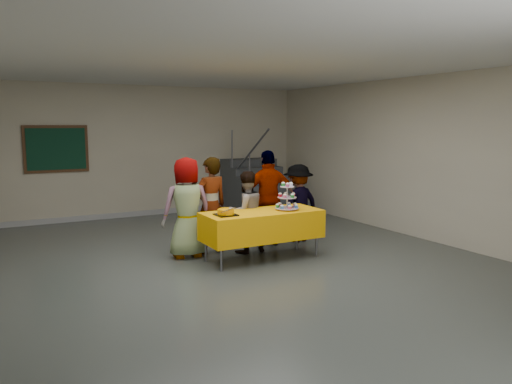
% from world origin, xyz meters
% --- Properties ---
extents(room_shell, '(10.00, 10.04, 3.02)m').
position_xyz_m(room_shell, '(0.00, 0.02, 2.13)').
color(room_shell, '#4C514C').
rests_on(room_shell, ground).
extents(bake_table, '(1.88, 0.78, 0.77)m').
position_xyz_m(bake_table, '(0.68, 0.35, 0.56)').
color(bake_table, '#595960').
rests_on(bake_table, ground).
extents(cupcake_stand, '(0.38, 0.38, 0.44)m').
position_xyz_m(cupcake_stand, '(1.09, 0.28, 0.93)').
color(cupcake_stand, silver).
rests_on(cupcake_stand, bake_table).
extents(bear_cake, '(0.32, 0.36, 0.12)m').
position_xyz_m(bear_cake, '(0.03, 0.30, 0.83)').
color(bear_cake, black).
rests_on(bear_cake, bake_table).
extents(schoolchild_a, '(0.83, 0.59, 1.61)m').
position_xyz_m(schoolchild_a, '(-0.31, 1.05, 0.81)').
color(schoolchild_a, slate).
rests_on(schoolchild_a, ground).
extents(schoolchild_b, '(0.63, 0.46, 1.59)m').
position_xyz_m(schoolchild_b, '(0.13, 1.11, 0.80)').
color(schoolchild_b, '#5D5C66').
rests_on(schoolchild_b, ground).
extents(schoolchild_c, '(0.67, 0.52, 1.36)m').
position_xyz_m(schoolchild_c, '(0.65, 0.86, 0.68)').
color(schoolchild_c, '#5D5C65').
rests_on(schoolchild_c, ground).
extents(schoolchild_d, '(1.05, 0.63, 1.68)m').
position_xyz_m(schoolchild_d, '(1.24, 1.12, 0.84)').
color(schoolchild_d, slate).
rests_on(schoolchild_d, ground).
extents(schoolchild_e, '(0.98, 0.67, 1.41)m').
position_xyz_m(schoolchild_e, '(1.85, 1.12, 0.70)').
color(schoolchild_e, slate).
rests_on(schoolchild_e, ground).
extents(staircase, '(1.30, 2.40, 2.04)m').
position_xyz_m(staircase, '(2.70, 4.13, 0.49)').
color(staircase, '#424447').
rests_on(staircase, ground).
extents(noticeboard, '(1.30, 0.05, 1.00)m').
position_xyz_m(noticeboard, '(-1.76, 4.96, 1.60)').
color(noticeboard, '#472B16').
rests_on(noticeboard, ground).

